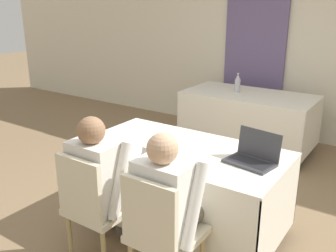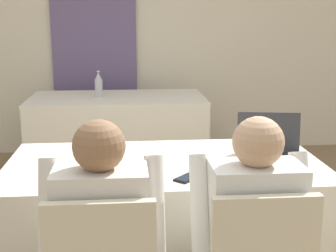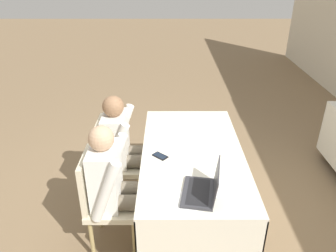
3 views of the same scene
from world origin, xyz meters
TOP-DOWN VIEW (x-y plane):
  - ground_plane at (0.00, 0.00)m, footprint 24.00×24.00m
  - wall_back at (0.00, 2.90)m, footprint 12.00×0.06m
  - curtain_panel at (-0.54, 2.84)m, footprint 0.92×0.04m
  - conference_table_near at (0.00, 0.00)m, footprint 1.70×0.89m
  - conference_table_far at (-0.29, 2.13)m, footprint 1.70×0.89m
  - laptop at (0.59, 0.03)m, footprint 0.39×0.31m
  - cell_phone at (0.09, -0.28)m, footprint 0.14×0.15m
  - paper_beside_laptop at (0.66, -0.17)m, footprint 0.21×0.30m
  - paper_centre_table at (0.51, 0.25)m, footprint 0.26×0.33m
  - water_bottle at (-0.47, 2.13)m, footprint 0.07×0.07m
  - chair_near_left at (-0.30, -0.75)m, footprint 0.44×0.44m
  - chair_near_right at (0.30, -0.75)m, footprint 0.44×0.44m
  - person_checkered_shirt at (-0.30, -0.65)m, footprint 0.50×0.52m
  - person_white_shirt at (0.30, -0.65)m, footprint 0.50×0.52m

SIDE VIEW (x-z plane):
  - ground_plane at x=0.00m, z-range 0.00..0.00m
  - chair_near_left at x=-0.30m, z-range 0.04..0.94m
  - chair_near_right at x=0.30m, z-range 0.04..0.94m
  - conference_table_near at x=0.00m, z-range 0.20..0.96m
  - conference_table_far at x=-0.29m, z-range 0.20..0.96m
  - person_checkered_shirt at x=-0.30m, z-range 0.07..1.23m
  - person_white_shirt at x=0.30m, z-range 0.07..1.23m
  - paper_beside_laptop at x=0.66m, z-range 0.76..0.76m
  - paper_centre_table at x=0.51m, z-range 0.76..0.76m
  - cell_phone at x=0.09m, z-range 0.76..0.77m
  - laptop at x=0.59m, z-range 0.68..0.92m
  - water_bottle at x=-0.47m, z-range 0.74..1.00m
  - curtain_panel at x=-0.54m, z-range 0.00..2.65m
  - wall_back at x=0.00m, z-range 0.00..2.70m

